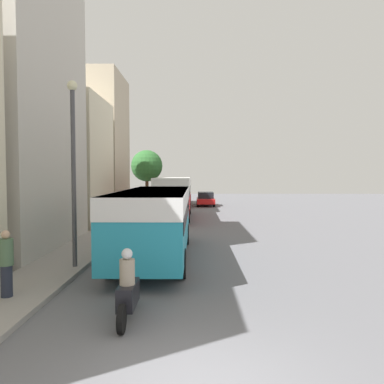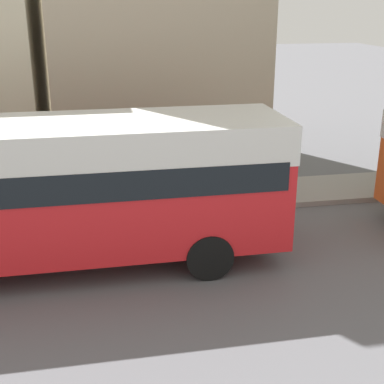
{
  "view_description": "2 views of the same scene",
  "coord_description": "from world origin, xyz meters",
  "px_view_note": "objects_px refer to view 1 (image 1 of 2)",
  "views": [
    {
      "loc": [
        -0.02,
        -5.76,
        3.47
      ],
      "look_at": [
        -0.29,
        25.86,
        1.95
      ],
      "focal_mm": 35.0,
      "sensor_mm": 36.0,
      "label": 1
    },
    {
      "loc": [
        9.17,
        24.1,
        5.52
      ],
      "look_at": [
        -1.81,
        26.21,
        1.48
      ],
      "focal_mm": 50.0,
      "sensor_mm": 36.0,
      "label": 2
    }
  ],
  "objects_px": {
    "bus_following": "(174,192)",
    "bus_third_in_line": "(179,188)",
    "car_crossing": "(206,199)",
    "motorcycle_behind_lead": "(128,291)",
    "pedestrian_near_curb": "(6,263)",
    "bus_lead": "(155,214)"
  },
  "relations": [
    {
      "from": "bus_following",
      "to": "bus_third_in_line",
      "type": "bearing_deg",
      "value": 90.75
    },
    {
      "from": "bus_third_in_line",
      "to": "car_crossing",
      "type": "relative_size",
      "value": 2.3
    },
    {
      "from": "bus_following",
      "to": "bus_third_in_line",
      "type": "relative_size",
      "value": 0.94
    },
    {
      "from": "bus_third_in_line",
      "to": "motorcycle_behind_lead",
      "type": "relative_size",
      "value": 4.49
    },
    {
      "from": "motorcycle_behind_lead",
      "to": "pedestrian_near_curb",
      "type": "relative_size",
      "value": 1.24
    },
    {
      "from": "bus_following",
      "to": "pedestrian_near_curb",
      "type": "height_order",
      "value": "bus_following"
    },
    {
      "from": "bus_lead",
      "to": "car_crossing",
      "type": "distance_m",
      "value": 25.68
    },
    {
      "from": "bus_lead",
      "to": "car_crossing",
      "type": "bearing_deg",
      "value": 83.77
    },
    {
      "from": "bus_following",
      "to": "bus_third_in_line",
      "type": "height_order",
      "value": "bus_following"
    },
    {
      "from": "bus_lead",
      "to": "motorcycle_behind_lead",
      "type": "height_order",
      "value": "bus_lead"
    },
    {
      "from": "bus_following",
      "to": "motorcycle_behind_lead",
      "type": "height_order",
      "value": "bus_following"
    },
    {
      "from": "motorcycle_behind_lead",
      "to": "bus_third_in_line",
      "type": "bearing_deg",
      "value": 90.38
    },
    {
      "from": "bus_lead",
      "to": "bus_third_in_line",
      "type": "distance_m",
      "value": 26.91
    },
    {
      "from": "car_crossing",
      "to": "pedestrian_near_curb",
      "type": "distance_m",
      "value": 31.47
    },
    {
      "from": "motorcycle_behind_lead",
      "to": "car_crossing",
      "type": "xyz_separation_m",
      "value": [
        2.74,
        32.05,
        0.11
      ]
    },
    {
      "from": "car_crossing",
      "to": "motorcycle_behind_lead",
      "type": "bearing_deg",
      "value": 85.11
    },
    {
      "from": "bus_third_in_line",
      "to": "pedestrian_near_curb",
      "type": "height_order",
      "value": "bus_third_in_line"
    },
    {
      "from": "car_crossing",
      "to": "bus_following",
      "type": "bearing_deg",
      "value": 76.47
    },
    {
      "from": "bus_third_in_line",
      "to": "car_crossing",
      "type": "height_order",
      "value": "bus_third_in_line"
    },
    {
      "from": "bus_third_in_line",
      "to": "motorcycle_behind_lead",
      "type": "bearing_deg",
      "value": -89.62
    },
    {
      "from": "bus_following",
      "to": "motorcycle_behind_lead",
      "type": "distance_m",
      "value": 20.49
    },
    {
      "from": "car_crossing",
      "to": "bus_third_in_line",
      "type": "bearing_deg",
      "value": -25.39
    }
  ]
}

